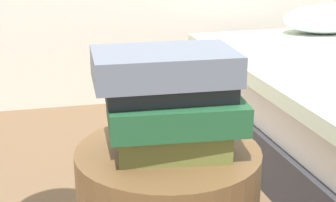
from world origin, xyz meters
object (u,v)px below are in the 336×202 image
book_olive (173,138)px  book_slate (164,66)px  book_charcoal (169,87)px  book_forest (174,111)px

book_olive → book_slate: size_ratio=0.80×
book_charcoal → book_slate: 0.05m
book_olive → book_slate: bearing=-170.7°
book_charcoal → book_slate: book_slate is taller
book_olive → book_forest: (0.00, 0.00, 0.06)m
book_olive → book_slate: 0.16m
book_forest → book_charcoal: 0.05m
book_forest → book_slate: 0.10m
book_olive → book_forest: book_forest is taller
book_forest → book_slate: book_slate is taller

